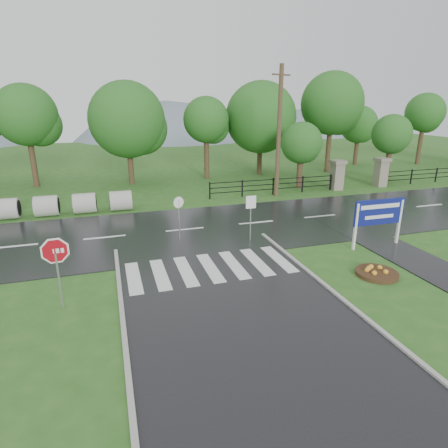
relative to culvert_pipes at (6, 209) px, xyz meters
name	(u,v)px	position (x,y,z in m)	size (l,w,h in m)	color
ground	(258,341)	(9.26, -15.00, -0.60)	(120.00, 120.00, 0.00)	#2B5C1E
main_road	(185,230)	(9.26, -5.00, -0.60)	(90.00, 8.00, 0.04)	black
walkway	(402,254)	(17.76, -11.00, -0.60)	(2.20, 11.00, 0.04)	#242427
crosswalk	(210,268)	(9.26, -10.00, -0.54)	(6.50, 2.80, 0.02)	silver
pillar_west	(337,174)	(22.26, 1.00, 0.58)	(1.00, 1.00, 2.24)	gray
pillar_east	(381,172)	(26.26, 1.00, 0.58)	(1.00, 1.00, 2.24)	gray
fence_west	(273,185)	(17.01, 1.00, 0.12)	(9.58, 0.08, 1.20)	black
hills	(149,217)	(12.75, 50.00, -16.14)	(102.00, 48.00, 48.00)	slate
treeline	(163,179)	(10.26, 9.00, -0.60)	(83.20, 5.20, 10.00)	#1F5A1C
culvert_pipes	(6,209)	(0.00, 0.00, 0.00)	(13.90, 1.20, 1.20)	#9E9B93
stop_sign	(56,257)	(3.91, -11.47, 1.20)	(1.14, 0.15, 2.57)	#939399
estate_billboard	(379,214)	(17.20, -9.91, 0.95)	(2.58, 0.11, 2.26)	silver
flower_bed	(377,273)	(15.23, -12.48, -0.48)	(1.59, 1.59, 0.32)	#332111
reg_sign_small	(251,209)	(11.93, -7.51, 0.98)	(0.50, 0.05, 2.24)	#939399
reg_sign_round	(179,214)	(8.66, -6.75, 0.82)	(0.50, 0.20, 2.26)	#939399
utility_pole_east	(279,132)	(17.03, 0.50, 3.85)	(1.51, 0.59, 8.76)	#473523
entrance_tree_left	(301,143)	(19.90, 2.50, 2.82)	(3.13, 3.13, 5.02)	#3D2B1C
entrance_tree_right	(392,134)	(28.10, 2.50, 3.27)	(3.16, 3.16, 5.49)	#3D2B1C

